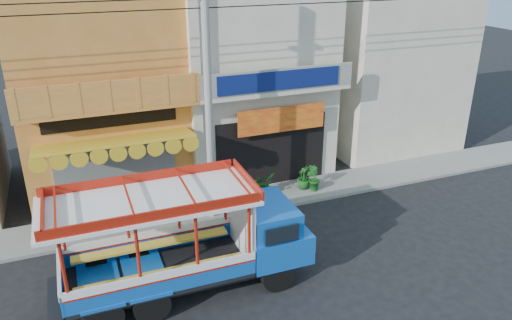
# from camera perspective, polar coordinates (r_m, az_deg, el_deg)

# --- Properties ---
(ground) EXTENTS (90.00, 90.00, 0.00)m
(ground) POSITION_cam_1_polar(r_m,az_deg,el_deg) (15.82, 2.18, -11.51)
(ground) COLOR black
(ground) RESTS_ON ground
(sidewalk) EXTENTS (30.00, 2.00, 0.12)m
(sidewalk) POSITION_cam_1_polar(r_m,az_deg,el_deg) (18.98, -2.67, -4.96)
(sidewalk) COLOR slate
(sidewalk) RESTS_ON ground
(shophouse_left) EXTENTS (6.00, 7.50, 8.24)m
(shophouse_left) POSITION_cam_1_polar(r_m,az_deg,el_deg) (20.47, -17.40, 8.29)
(shophouse_left) COLOR #B86D28
(shophouse_left) RESTS_ON ground
(shophouse_right) EXTENTS (6.00, 6.75, 8.24)m
(shophouse_right) POSITION_cam_1_polar(r_m,az_deg,el_deg) (21.71, -1.29, 10.13)
(shophouse_right) COLOR beige
(shophouse_right) RESTS_ON ground
(party_pilaster) EXTENTS (0.35, 0.30, 8.00)m
(party_pilaster) POSITION_cam_1_polar(r_m,az_deg,el_deg) (17.98, -6.83, 6.86)
(party_pilaster) COLOR beige
(party_pilaster) RESTS_ON ground
(filler_building_right) EXTENTS (6.00, 6.00, 7.60)m
(filler_building_right) POSITION_cam_1_polar(r_m,az_deg,el_deg) (25.05, 14.13, 10.49)
(filler_building_right) COLOR beige
(filler_building_right) RESTS_ON ground
(utility_pole) EXTENTS (28.00, 0.26, 9.00)m
(utility_pole) POSITION_cam_1_polar(r_m,az_deg,el_deg) (16.31, -5.04, 9.01)
(utility_pole) COLOR gray
(utility_pole) RESTS_ON ground
(songthaew_truck) EXTENTS (7.10, 2.45, 3.31)m
(songthaew_truck) POSITION_cam_1_polar(r_m,az_deg,el_deg) (14.02, -6.12, -8.83)
(songthaew_truck) COLOR black
(songthaew_truck) RESTS_ON ground
(green_sign) EXTENTS (0.70, 0.54, 1.11)m
(green_sign) POSITION_cam_1_polar(r_m,az_deg,el_deg) (18.02, -16.97, -5.76)
(green_sign) COLOR black
(green_sign) RESTS_ON sidewalk
(potted_plant_a) EXTENTS (1.04, 1.01, 0.88)m
(potted_plant_a) POSITION_cam_1_polar(r_m,az_deg,el_deg) (19.29, 0.89, -2.78)
(potted_plant_a) COLOR #154C17
(potted_plant_a) RESTS_ON sidewalk
(potted_plant_b) EXTENTS (0.68, 0.70, 0.99)m
(potted_plant_b) POSITION_cam_1_polar(r_m,az_deg,el_deg) (19.75, 6.55, -2.12)
(potted_plant_b) COLOR #154C17
(potted_plant_b) RESTS_ON sidewalk
(potted_plant_c) EXTENTS (0.72, 0.72, 0.97)m
(potted_plant_c) POSITION_cam_1_polar(r_m,az_deg,el_deg) (19.86, 5.50, -1.95)
(potted_plant_c) COLOR #154C17
(potted_plant_c) RESTS_ON sidewalk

